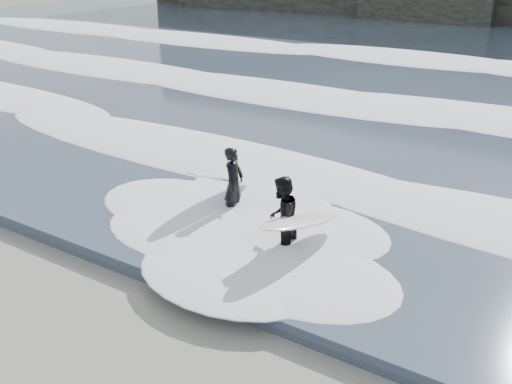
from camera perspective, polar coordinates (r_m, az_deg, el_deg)
sea at (r=33.17m, az=23.46°, el=12.15°), size 90.00×52.00×0.30m
foam_near at (r=14.35m, az=8.61°, el=1.97°), size 60.00×3.20×0.20m
foam_mid at (r=20.66m, az=16.80°, el=7.96°), size 60.00×4.00×0.24m
foam_far at (r=29.23m, az=22.07°, el=11.66°), size 60.00×4.80×0.30m
surfer_left at (r=12.49m, az=-2.64°, el=1.01°), size 0.97×2.11×1.64m
surfer_right at (r=10.80m, az=2.90°, el=-2.68°), size 1.24×2.37×1.66m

